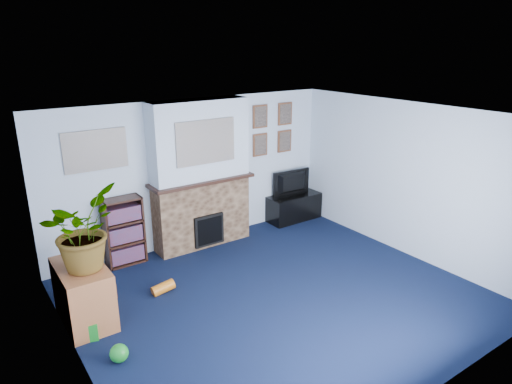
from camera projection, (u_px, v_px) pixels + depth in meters
floor at (277, 296)px, 6.09m from camera, size 5.00×4.50×0.01m
ceiling at (280, 117)px, 5.34m from camera, size 5.00×4.50×0.01m
wall_back at (195, 172)px, 7.47m from camera, size 5.00×0.04×2.40m
wall_front at (436, 289)px, 3.97m from camera, size 5.00×0.04×2.40m
wall_left at (71, 266)px, 4.36m from camera, size 0.04×4.50×2.40m
wall_right at (406, 180)px, 7.07m from camera, size 0.04×4.50×2.40m
chimney_breast at (201, 176)px, 7.31m from camera, size 1.72×0.50×2.40m
collage_main at (206, 142)px, 6.96m from camera, size 1.00×0.03×0.68m
collage_left at (95, 150)px, 6.43m from camera, size 0.90×0.03×0.58m
portrait_tl at (260, 117)px, 7.90m from camera, size 0.30×0.03×0.40m
portrait_tr at (285, 114)px, 8.20m from camera, size 0.30×0.03×0.40m
portrait_bl at (260, 145)px, 8.06m from camera, size 0.30×0.03×0.40m
portrait_br at (284, 141)px, 8.36m from camera, size 0.30×0.03×0.40m
tv_stand at (294, 208)px, 8.66m from camera, size 1.03×0.44×0.49m
television at (294, 183)px, 8.52m from camera, size 0.81×0.15×0.46m
bookshelf at (124, 233)px, 6.86m from camera, size 0.58×0.28×1.05m
sideboard at (84, 295)px, 5.47m from camera, size 0.52×0.94×0.73m
potted_plant at (80, 230)px, 5.19m from camera, size 1.11×1.13×0.95m
mantel_clock at (200, 175)px, 7.24m from camera, size 0.10×0.06×0.14m
mantel_candle at (220, 171)px, 7.44m from camera, size 0.05×0.05×0.16m
mantel_teddy at (174, 180)px, 7.00m from camera, size 0.14×0.14×0.14m
mantel_can at (239, 169)px, 7.65m from camera, size 0.06×0.06×0.12m
green_crate at (79, 308)px, 5.58m from camera, size 0.41×0.37×0.27m
toy_ball at (119, 354)px, 4.83m from camera, size 0.20×0.20×0.20m
toy_block at (90, 330)px, 5.21m from camera, size 0.22×0.22×0.21m
toy_tube at (163, 288)px, 6.17m from camera, size 0.32×0.14×0.19m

